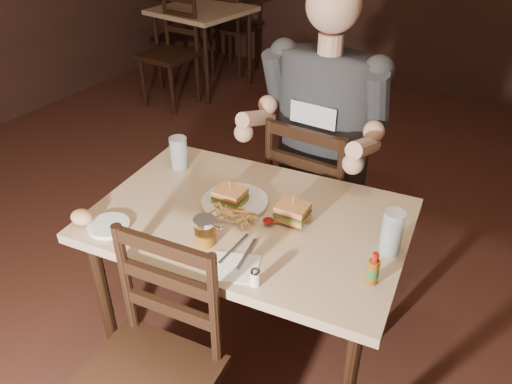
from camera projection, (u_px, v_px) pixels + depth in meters
The scene contains 22 objects.
room_shell at pixel (236, 33), 1.73m from camera, with size 7.00×7.00×7.00m.
main_table at pixel (249, 233), 1.94m from camera, with size 1.25×0.91×0.77m.
bg_table at pixel (202, 18), 4.78m from camera, with size 0.89×0.89×0.77m.
chair_far at pixel (319, 200), 2.51m from camera, with size 0.44×0.48×0.95m, color black, non-canonical shape.
bg_chair_far at pixel (234, 27), 5.29m from camera, with size 0.43×0.48×0.94m, color black, non-canonical shape.
bg_chair_near at pixel (168, 55), 4.50m from camera, with size 0.44×0.48×0.95m, color black, non-canonical shape.
diner at pixel (322, 104), 2.18m from camera, with size 0.60×0.47×1.05m, color #333539, non-canonical shape.
dinner_plate at pixel (235, 203), 1.96m from camera, with size 0.25×0.25×0.01m, color white.
sandwich_left at pixel (230, 192), 1.92m from camera, with size 0.11×0.09×0.10m, color #DF944E, non-canonical shape.
sandwich_right at pixel (293, 207), 1.83m from camera, with size 0.11×0.09×0.10m, color #DF944E, non-canonical shape.
fries_pile at pixel (230, 211), 1.87m from camera, with size 0.24×0.17×0.04m, color #E3B05D, non-canonical shape.
ketchup_dollop at pixel (268, 221), 1.84m from camera, with size 0.04×0.04×0.01m, color maroon.
glass_left at pixel (179, 153), 2.17m from camera, with size 0.08×0.08×0.14m, color silver.
glass_right at pixel (392, 233), 1.67m from camera, with size 0.07×0.07×0.17m, color silver.
hot_sauce at pixel (374, 268), 1.56m from camera, with size 0.04×0.04×0.12m, color brown, non-canonical shape.
salt_shaker at pixel (255, 278), 1.57m from camera, with size 0.03×0.03×0.06m, color white, non-canonical shape.
syrup_dispenser at pixel (205, 231), 1.74m from camera, with size 0.08×0.08×0.10m, color brown, non-canonical shape.
napkin at pixel (235, 267), 1.65m from camera, with size 0.16×0.15×0.00m, color white.
knife at pixel (234, 248), 1.73m from camera, with size 0.01×0.18×0.00m, color silver.
fork at pixel (247, 254), 1.70m from camera, with size 0.01×0.17×0.01m, color silver.
side_plate at pixel (109, 227), 1.83m from camera, with size 0.15×0.15×0.01m, color white.
bread_roll at pixel (82, 217), 1.83m from camera, with size 0.09×0.07×0.05m, color tan.
Camera 1 is at (0.95, -1.47, 1.88)m, focal length 35.00 mm.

